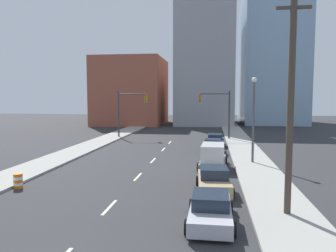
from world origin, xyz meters
The scene contains 20 objects.
sidewalk_left centered at (-8.97, 44.94, 0.09)m, with size 3.44×89.88×0.17m.
sidewalk_right centered at (8.97, 44.94, 0.09)m, with size 3.44×89.88×0.17m.
lane_stripe_at_8m centered at (0.00, 7.97, 0.00)m, with size 0.16×2.40×0.01m, color beige.
lane_stripe_at_15m centered at (0.00, 14.72, 0.00)m, with size 0.16×2.40×0.01m, color beige.
lane_stripe_at_21m centered at (0.00, 20.99, 0.00)m, with size 0.16×2.40×0.01m, color beige.
lane_stripe_at_27m centered at (0.00, 27.49, 0.00)m, with size 0.16×2.40×0.01m, color beige.
lane_stripe_at_33m centered at (0.00, 33.17, 0.00)m, with size 0.16×2.40×0.01m, color beige.
building_brick_left centered at (-12.04, 61.57, 7.04)m, with size 14.00×16.00×14.08m.
building_office_center centered at (3.73, 65.57, 13.07)m, with size 12.00×20.00×26.14m.
building_glass_right centered at (18.57, 69.57, 14.00)m, with size 13.00×20.00×28.01m.
traffic_signal_left centered at (-6.81, 37.23, 4.32)m, with size 4.32×0.35×6.70m.
traffic_signal_right centered at (6.56, 37.23, 4.32)m, with size 4.32×0.35×6.70m.
utility_pole_right_near centered at (9.05, 7.82, 5.52)m, with size 1.60×0.32×10.78m.
traffic_barrel centered at (-6.94, 10.72, 0.47)m, with size 0.56×0.56×0.95m.
street_lamp centered at (8.92, 20.59, 4.42)m, with size 0.44×0.44×7.54m.
sedan_silver centered at (5.33, 6.47, 0.65)m, with size 2.19×4.60×1.41m.
sedan_tan centered at (5.51, 11.69, 0.69)m, with size 2.36×4.55×1.52m.
box_truck_gray centered at (5.47, 18.52, 0.95)m, with size 2.51×5.34×1.99m.
sedan_teal centered at (5.49, 25.57, 0.69)m, with size 2.33×4.68×1.50m.
sedan_blue centered at (5.77, 30.93, 0.66)m, with size 2.18×4.37×1.44m.
Camera 1 is at (5.33, -8.41, 5.83)m, focal length 35.00 mm.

